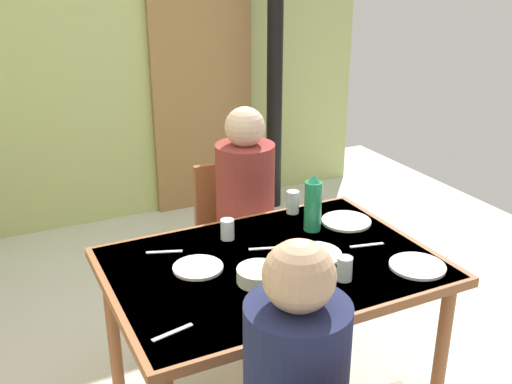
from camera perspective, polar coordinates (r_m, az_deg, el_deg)
The scene contains 21 objects.
wall_back at distance 4.44m, azimuth -16.07°, elevation 12.53°, with size 4.42×0.10×2.51m, color #B1BF73.
door_wooden at distance 4.64m, azimuth -5.14°, elevation 10.43°, with size 0.80×0.05×2.00m, color olive.
stove_pipe_column at distance 4.55m, azimuth 1.83°, elevation 13.54°, with size 0.12×0.12×2.51m, color black.
dining_table at distance 2.45m, azimuth 1.56°, elevation -8.29°, with size 1.31×0.92×0.76m.
chair_far_diner at distance 3.26m, azimuth -1.91°, elevation -3.84°, with size 0.40×0.40×0.87m.
person_near_diner at distance 1.79m, azimuth 3.59°, elevation -17.22°, with size 0.30×0.37×0.77m.
person_far_diner at distance 3.03m, azimuth -0.91°, elevation -0.01°, with size 0.30×0.37×0.77m.
water_bottle_green_near at distance 2.65m, azimuth 5.45°, elevation -1.17°, with size 0.08×0.08×0.26m.
water_bottle_green_far at distance 2.01m, azimuth 3.79°, elevation -8.89°, with size 0.07×0.07×0.27m.
serving_bowl_center at distance 2.27m, azimuth 0.29°, elevation -7.92°, with size 0.17×0.17×0.06m, color white.
dinner_plate_near_left at distance 2.46m, azimuth 15.13°, elevation -6.83°, with size 0.22×0.22×0.01m, color white.
dinner_plate_near_right at distance 2.37m, azimuth -5.55°, elevation -7.17°, with size 0.20×0.20×0.01m, color white.
dinner_plate_far_center at distance 2.47m, azimuth 5.67°, elevation -5.91°, with size 0.22×0.22×0.01m, color white.
dinner_plate_far_side at distance 2.78m, azimuth 8.60°, elevation -2.77°, with size 0.23×0.23×0.01m, color white.
drinking_glass_by_near_diner at distance 2.30m, azimuth 8.43°, elevation -7.23°, with size 0.06×0.06×0.09m, color silver.
drinking_glass_by_far_diner at distance 2.59m, azimuth -2.74°, elevation -3.57°, with size 0.06×0.06×0.09m, color silver.
drinking_glass_spare_center at distance 2.84m, azimuth 3.52°, elevation -0.96°, with size 0.06×0.06×0.11m, color silver.
cutlery_knife_near at distance 2.52m, azimuth 1.00°, elevation -5.39°, with size 0.15×0.02×0.00m, color silver.
cutlery_fork_near at distance 2.52m, azimuth -8.73°, elevation -5.65°, with size 0.15×0.02×0.00m, color silver.
cutlery_knife_far at distance 2.59m, azimuth 10.51°, elevation -5.00°, with size 0.15×0.02×0.00m, color silver.
cutlery_fork_far at distance 2.02m, azimuth -7.97°, elevation -13.11°, with size 0.15×0.02×0.00m, color silver.
Camera 1 is at (-0.78, -2.09, 1.91)m, focal length 41.98 mm.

